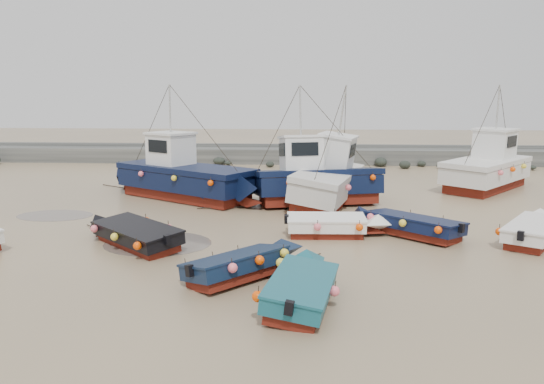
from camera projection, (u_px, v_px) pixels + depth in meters
The scene contains 17 objects.
ground at pixel (262, 235), 22.20m from camera, with size 120.00×120.00×0.00m, color tan.
seawall at pixel (284, 156), 43.63m from camera, with size 60.00×4.92×1.50m.
puddle_a at pixel (158, 243), 20.91m from camera, with size 4.27×4.27×0.01m, color #5E534A.
puddle_b at pixel (359, 219), 24.80m from camera, with size 3.08×3.08×0.01m, color #5E534A.
puddle_c at pixel (55, 215), 25.54m from camera, with size 3.66×3.66×0.01m, color #5E534A.
puddle_d at pixel (320, 189), 32.38m from camera, with size 6.04×6.04×0.01m, color #5E534A.
dinghy_1 at pixel (247, 261), 17.00m from camera, with size 4.45×4.58×1.43m.
dinghy_2 at pixel (301, 283), 15.12m from camera, with size 2.49×5.81×1.43m.
dinghy_3 at pixel (536, 227), 21.22m from camera, with size 4.20×5.56×1.43m.
dinghy_4 at pixel (133, 231), 20.70m from camera, with size 5.38×4.98×1.43m.
dinghy_5 at pixel (335, 223), 21.87m from camera, with size 5.49×2.01×1.43m.
dinghy_6 at pixel (406, 222), 22.05m from camera, with size 5.25×4.68×1.43m.
cabin_boat_0 at pixel (177, 175), 29.57m from camera, with size 10.39×7.27×6.22m.
cabin_boat_1 at pixel (328, 178), 28.41m from camera, with size 4.62×10.25×6.22m.
cabin_boat_2 at pixel (307, 180), 27.57m from camera, with size 9.64×4.18×6.22m.
cabin_boat_3 at pixel (490, 167), 32.38m from camera, with size 7.64×8.56×6.22m.
person at pixel (205, 207), 27.36m from camera, with size 0.62×0.41×1.70m, color #171A38.
Camera 1 is at (1.72, -21.39, 5.98)m, focal length 35.00 mm.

